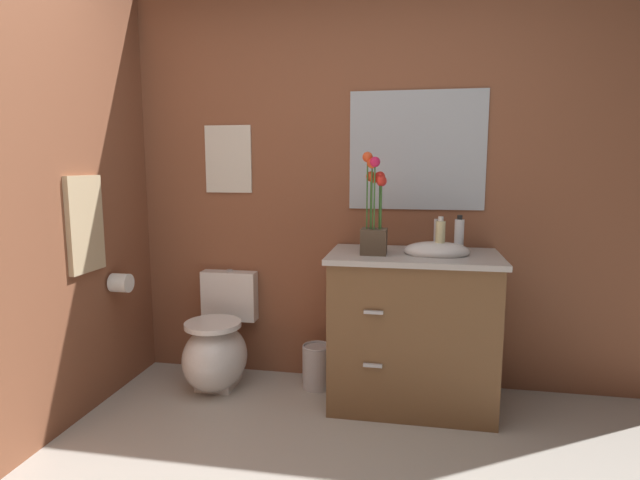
{
  "coord_description": "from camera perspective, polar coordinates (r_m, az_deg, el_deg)",
  "views": [
    {
      "loc": [
        0.45,
        -1.37,
        1.37
      ],
      "look_at": [
        -0.06,
        1.41,
        0.95
      ],
      "focal_mm": 28.62,
      "sensor_mm": 36.0,
      "label": 1
    }
  ],
  "objects": [
    {
      "name": "hanging_towel",
      "position": [
        3.02,
        -24.77,
        1.61
      ],
      "size": [
        0.03,
        0.28,
        0.52
      ],
      "primitive_type": "cube",
      "color": "tan"
    },
    {
      "name": "trash_bin",
      "position": [
        3.24,
        -0.34,
        -13.9
      ],
      "size": [
        0.18,
        0.18,
        0.27
      ],
      "color": "#B7B7BC",
      "rests_on": "ground_plane"
    },
    {
      "name": "wall_back",
      "position": [
        3.17,
        5.89,
        6.26
      ],
      "size": [
        4.03,
        0.05,
        2.5
      ],
      "primitive_type": "cube",
      "color": "brown",
      "rests_on": "ground_plane"
    },
    {
      "name": "flower_vase",
      "position": [
        2.8,
        6.1,
        2.51
      ],
      "size": [
        0.14,
        0.14,
        0.56
      ],
      "color": "#4C3D2D",
      "rests_on": "vanity_cabinet"
    },
    {
      "name": "vanity_cabinet",
      "position": [
        2.97,
        10.32,
        -9.65
      ],
      "size": [
        0.94,
        0.56,
        1.06
      ],
      "color": "brown",
      "rests_on": "ground_plane"
    },
    {
      "name": "lotion_bottle",
      "position": [
        2.85,
        13.29,
        0.29
      ],
      "size": [
        0.05,
        0.05,
        0.21
      ],
      "color": "beige",
      "rests_on": "vanity_cabinet"
    },
    {
      "name": "toilet_paper_roll",
      "position": [
        3.22,
        -21.37,
        -4.48
      ],
      "size": [
        0.11,
        0.11,
        0.11
      ],
      "primitive_type": "cylinder",
      "rotation": [
        0.0,
        1.57,
        0.0
      ],
      "color": "white"
    },
    {
      "name": "toilet",
      "position": [
        3.28,
        -11.36,
        -11.75
      ],
      "size": [
        0.38,
        0.59,
        0.69
      ],
      "color": "white",
      "rests_on": "ground_plane"
    },
    {
      "name": "wall_mirror",
      "position": [
        3.13,
        10.78,
        9.8
      ],
      "size": [
        0.8,
        0.01,
        0.7
      ],
      "primitive_type": "cube",
      "color": "#B2BCC6"
    },
    {
      "name": "wall_poster",
      "position": [
        3.34,
        -10.22,
        8.88
      ],
      "size": [
        0.3,
        0.01,
        0.42
      ],
      "primitive_type": "cube",
      "color": "silver"
    },
    {
      "name": "soap_bottle",
      "position": [
        2.96,
        15.29,
        0.53
      ],
      "size": [
        0.05,
        0.05,
        0.21
      ],
      "color": "white",
      "rests_on": "vanity_cabinet"
    }
  ]
}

